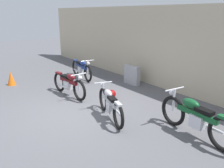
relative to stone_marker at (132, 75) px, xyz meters
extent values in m
plane|color=#56565B|center=(1.12, -3.15, -0.38)|extent=(40.00, 40.00, 0.00)
cube|color=beige|center=(1.12, 0.74, 1.14)|extent=(18.00, 0.30, 3.05)
cube|color=#9E9EA3|center=(0.00, 0.00, 0.00)|extent=(0.75, 0.24, 0.76)
sphere|color=maroon|center=(0.84, -1.64, -0.23)|extent=(0.29, 0.29, 0.29)
cone|color=orange|center=(-2.79, -3.93, -0.10)|extent=(0.32, 0.32, 0.55)
torus|color=black|center=(-1.37, -1.23, -0.02)|extent=(0.72, 0.17, 0.71)
torus|color=black|center=(-2.68, -1.08, -0.02)|extent=(0.72, 0.17, 0.71)
cube|color=silver|center=(-2.07, -1.15, 0.00)|extent=(0.33, 0.23, 0.27)
cube|color=navy|center=(-2.02, -1.16, 0.15)|extent=(1.00, 0.21, 0.12)
ellipsoid|color=navy|center=(-1.85, -1.18, 0.33)|extent=(0.45, 0.24, 0.19)
cube|color=black|center=(-2.20, -1.14, 0.28)|extent=(0.41, 0.22, 0.08)
cube|color=navy|center=(-2.68, -1.08, 0.31)|extent=(0.32, 0.15, 0.06)
cylinder|color=silver|center=(-1.37, -1.23, 0.24)|extent=(0.05, 0.05, 0.54)
cylinder|color=silver|center=(-1.37, -1.23, 0.51)|extent=(0.10, 0.57, 0.04)
sphere|color=silver|center=(-1.29, -1.24, 0.41)|extent=(0.14, 0.14, 0.14)
cylinder|color=silver|center=(-2.28, -1.25, -0.07)|extent=(0.68, 0.13, 0.06)
torus|color=black|center=(3.37, -1.57, 0.01)|extent=(0.78, 0.17, 0.77)
torus|color=black|center=(4.80, -1.71, 0.01)|extent=(0.78, 0.17, 0.77)
cube|color=silver|center=(4.14, -1.64, 0.03)|extent=(0.36, 0.24, 0.30)
cube|color=#145128|center=(4.09, -1.64, 0.20)|extent=(1.09, 0.21, 0.13)
ellipsoid|color=#145128|center=(3.90, -1.62, 0.39)|extent=(0.48, 0.26, 0.21)
cube|color=black|center=(4.28, -1.66, 0.34)|extent=(0.44, 0.23, 0.08)
cylinder|color=silver|center=(3.37, -1.57, 0.30)|extent=(0.06, 0.06, 0.58)
cylinder|color=silver|center=(3.37, -1.57, 0.59)|extent=(0.10, 0.62, 0.04)
sphere|color=silver|center=(3.29, -1.56, 0.48)|extent=(0.15, 0.15, 0.15)
cylinder|color=silver|center=(4.36, -1.54, -0.05)|extent=(0.75, 0.13, 0.06)
torus|color=black|center=(0.39, -2.62, -0.02)|extent=(0.72, 0.14, 0.71)
torus|color=black|center=(-0.92, -2.71, -0.02)|extent=(0.72, 0.14, 0.71)
cube|color=silver|center=(-0.31, -2.67, 0.00)|extent=(0.33, 0.22, 0.27)
cube|color=#590F14|center=(-0.26, -2.66, 0.15)|extent=(1.01, 0.17, 0.12)
ellipsoid|color=#590F14|center=(-0.09, -2.65, 0.33)|extent=(0.44, 0.23, 0.20)
cube|color=black|center=(-0.44, -2.68, 0.28)|extent=(0.40, 0.20, 0.08)
cube|color=#590F14|center=(-0.92, -2.71, 0.31)|extent=(0.32, 0.14, 0.06)
cylinder|color=silver|center=(0.39, -2.62, 0.24)|extent=(0.05, 0.05, 0.54)
cylinder|color=silver|center=(0.39, -2.62, 0.51)|extent=(0.08, 0.57, 0.04)
sphere|color=silver|center=(0.47, -2.61, 0.42)|extent=(0.14, 0.14, 0.14)
cylinder|color=silver|center=(-0.50, -2.80, -0.07)|extent=(0.69, 0.11, 0.06)
torus|color=black|center=(1.50, -2.43, -0.04)|extent=(0.67, 0.29, 0.68)
torus|color=black|center=(2.70, -2.81, -0.04)|extent=(0.67, 0.29, 0.68)
cube|color=silver|center=(2.15, -2.64, -0.02)|extent=(0.34, 0.27, 0.26)
cube|color=#ADADB2|center=(2.10, -2.62, 0.13)|extent=(0.94, 0.38, 0.11)
ellipsoid|color=#ADADB2|center=(1.94, -2.57, 0.29)|extent=(0.45, 0.30, 0.19)
cube|color=black|center=(2.26, -2.67, 0.25)|extent=(0.40, 0.27, 0.07)
cube|color=#ADADB2|center=(2.70, -2.81, 0.27)|extent=(0.32, 0.20, 0.06)
cylinder|color=silver|center=(1.50, -2.43, 0.21)|extent=(0.05, 0.05, 0.51)
cylinder|color=silver|center=(1.50, -2.43, 0.47)|extent=(0.20, 0.52, 0.03)
sphere|color=silver|center=(1.43, -2.41, 0.38)|extent=(0.13, 0.13, 0.13)
cylinder|color=silver|center=(2.36, -2.59, -0.09)|extent=(0.64, 0.25, 0.06)
camera|label=1|loc=(6.94, -6.16, 2.40)|focal=38.20mm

